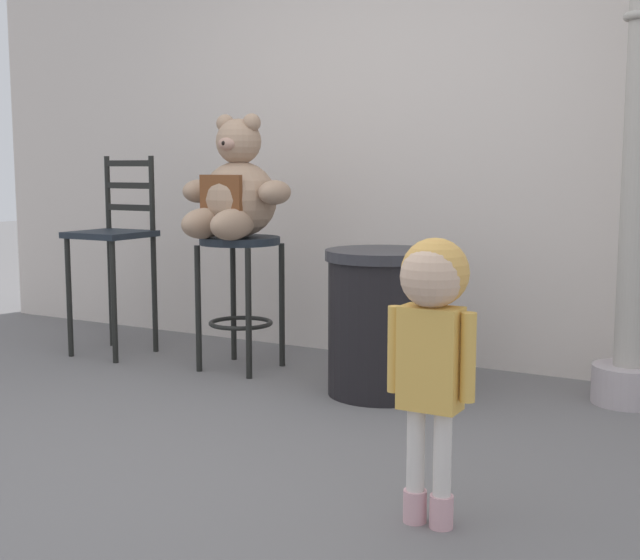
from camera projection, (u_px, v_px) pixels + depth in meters
ground_plane at (158, 463)px, 3.21m from camera, size 24.00×24.00×0.00m
building_wall at (405, 17)px, 4.86m from camera, size 6.13×0.30×3.89m
bar_stool_with_teddy at (240, 273)px, 4.64m from camera, size 0.43×0.43×0.72m
teddy_bear at (236, 193)px, 4.55m from camera, size 0.63×0.57×0.65m
child_walking at (432, 319)px, 2.57m from camera, size 0.28×0.22×0.89m
trash_bin at (382, 322)px, 4.14m from camera, size 0.56×0.56×0.71m
lamppost at (639, 139)px, 3.85m from camera, size 0.33×0.33×3.05m
bar_chair_empty at (114, 243)px, 5.01m from camera, size 0.41×0.41×1.16m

